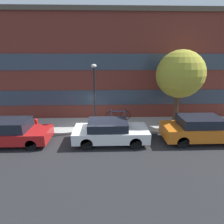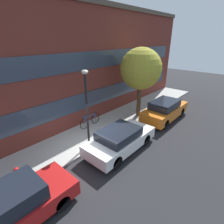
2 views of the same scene
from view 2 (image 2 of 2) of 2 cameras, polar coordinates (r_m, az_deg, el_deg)
ground_plane at (r=9.63m, az=-5.87°, el=-12.10°), size 56.00×56.00×0.00m
sidewalk_strip at (r=10.49m, az=-11.00°, el=-8.85°), size 28.00×2.71×0.11m
rowhouse_facade at (r=10.59m, az=-18.77°, el=12.68°), size 28.00×1.02×7.64m
parked_car_red at (r=6.93m, az=-29.42°, el=-25.32°), size 3.83×1.63×1.38m
parked_car_white at (r=9.23m, az=2.72°, el=-8.88°), size 4.07×1.74×1.27m
parked_car_orange at (r=13.14m, az=16.85°, el=0.65°), size 4.31×1.67×1.45m
fire_hydrant at (r=8.23m, az=-28.32°, el=-17.85°), size 0.54×0.30×0.80m
bicycle at (r=11.58m, az=-7.18°, el=-2.66°), size 1.79×0.44×0.86m
street_tree at (r=12.45m, az=9.39°, el=13.66°), size 2.84×2.84×4.88m
lamp_post at (r=8.71m, az=-8.34°, el=3.61°), size 0.32×0.32×4.07m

